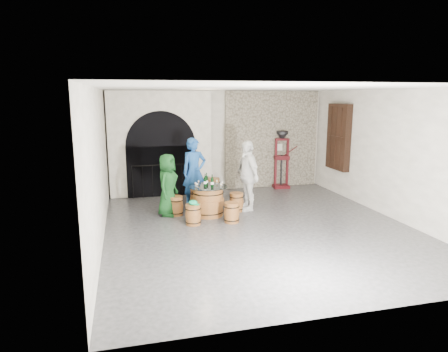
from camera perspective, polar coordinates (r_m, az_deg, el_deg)
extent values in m
plane|color=#2F2F31|center=(9.55, 4.82, -7.18)|extent=(8.00, 8.00, 0.00)
plane|color=silver|center=(12.98, -0.77, 5.04)|extent=(8.00, 0.00, 8.00)
plane|color=silver|center=(5.62, 18.37, -3.98)|extent=(8.00, 0.00, 8.00)
plane|color=silver|center=(8.69, -17.41, 1.37)|extent=(0.00, 8.00, 8.00)
plane|color=silver|center=(10.81, 22.83, 2.87)|extent=(0.00, 8.00, 8.00)
plane|color=beige|center=(9.05, 5.16, 12.40)|extent=(8.00, 8.00, 0.00)
cube|color=gray|center=(13.45, 6.80, 5.18)|extent=(3.20, 0.12, 3.18)
cube|color=silver|center=(12.43, -9.09, 4.62)|extent=(3.10, 0.50, 3.18)
cube|color=black|center=(12.29, -8.86, 0.66)|extent=(2.10, 0.03, 1.55)
cylinder|color=black|center=(12.18, -8.97, 4.24)|extent=(2.10, 0.03, 2.10)
cylinder|color=black|center=(12.20, -8.86, 1.55)|extent=(1.79, 0.04, 0.04)
cylinder|color=black|center=(12.24, -12.95, -0.90)|extent=(0.02, 0.02, 0.98)
cylinder|color=black|center=(12.25, -11.56, -0.84)|extent=(0.02, 0.02, 0.98)
cylinder|color=black|center=(12.26, -10.17, -0.77)|extent=(0.02, 0.02, 0.98)
cylinder|color=black|center=(12.29, -8.79, -0.70)|extent=(0.02, 0.02, 0.98)
cylinder|color=black|center=(12.32, -7.41, -0.63)|extent=(0.02, 0.02, 0.98)
cylinder|color=black|center=(12.35, -6.04, -0.57)|extent=(0.02, 0.02, 0.98)
cylinder|color=black|center=(12.40, -4.68, -0.50)|extent=(0.02, 0.02, 0.98)
cube|color=black|center=(12.72, 16.05, 5.37)|extent=(0.20, 1.10, 2.00)
cube|color=black|center=(12.70, 15.86, 5.37)|extent=(0.06, 0.88, 1.76)
cube|color=black|center=(12.71, 15.98, 5.37)|extent=(0.22, 0.92, 0.06)
cube|color=black|center=(12.46, 16.64, 5.23)|extent=(0.22, 0.06, 1.80)
cube|color=black|center=(12.71, 15.98, 5.37)|extent=(0.22, 0.06, 1.80)
cube|color=black|center=(12.96, 15.34, 5.52)|extent=(0.22, 0.06, 1.80)
cylinder|color=brown|center=(10.28, -2.29, -3.67)|extent=(0.77, 0.77, 0.73)
cylinder|color=brown|center=(10.28, -2.29, -3.67)|extent=(0.82, 0.82, 0.16)
torus|color=black|center=(10.35, -2.28, -5.00)|extent=(0.82, 0.82, 0.02)
torus|color=black|center=(10.22, -2.30, -2.33)|extent=(0.82, 0.82, 0.02)
cylinder|color=brown|center=(10.19, -2.30, -1.64)|extent=(0.78, 0.78, 0.02)
cylinder|color=black|center=(10.19, -2.30, -1.51)|extent=(1.00, 1.00, 0.01)
cylinder|color=brown|center=(10.39, -6.89, -4.29)|extent=(0.35, 0.35, 0.48)
cylinder|color=brown|center=(10.39, -6.89, -4.29)|extent=(0.38, 0.38, 0.11)
torus|color=black|center=(10.44, -6.87, -5.15)|extent=(0.39, 0.39, 0.02)
torus|color=black|center=(10.35, -6.91, -3.42)|extent=(0.39, 0.39, 0.02)
cylinder|color=brown|center=(10.33, -6.92, -2.96)|extent=(0.36, 0.36, 0.02)
cylinder|color=brown|center=(11.07, -3.88, -3.26)|extent=(0.35, 0.35, 0.48)
cylinder|color=brown|center=(11.07, -3.88, -3.26)|extent=(0.38, 0.38, 0.11)
torus|color=black|center=(11.11, -3.87, -4.08)|extent=(0.39, 0.39, 0.02)
torus|color=black|center=(11.03, -3.89, -2.44)|extent=(0.39, 0.39, 0.02)
cylinder|color=brown|center=(11.01, -3.90, -2.00)|extent=(0.36, 0.36, 0.02)
cylinder|color=brown|center=(10.68, 1.79, -3.79)|extent=(0.35, 0.35, 0.48)
cylinder|color=brown|center=(10.68, 1.79, -3.79)|extent=(0.38, 0.38, 0.11)
torus|color=black|center=(10.72, 1.79, -4.63)|extent=(0.39, 0.39, 0.02)
torus|color=black|center=(10.64, 1.80, -2.94)|extent=(0.39, 0.39, 0.02)
cylinder|color=brown|center=(10.62, 1.80, -2.49)|extent=(0.36, 0.36, 0.02)
cylinder|color=brown|center=(9.75, 1.09, -5.27)|extent=(0.35, 0.35, 0.48)
cylinder|color=brown|center=(9.75, 1.09, -5.27)|extent=(0.38, 0.38, 0.11)
torus|color=black|center=(9.79, 1.09, -6.19)|extent=(0.39, 0.39, 0.02)
torus|color=black|center=(9.70, 1.10, -4.35)|extent=(0.39, 0.39, 0.02)
cylinder|color=brown|center=(9.68, 1.10, -3.86)|extent=(0.36, 0.36, 0.02)
cylinder|color=brown|center=(9.60, -4.42, -5.57)|extent=(0.35, 0.35, 0.48)
cylinder|color=brown|center=(9.60, -4.42, -5.57)|extent=(0.38, 0.38, 0.11)
torus|color=black|center=(9.65, -4.41, -6.50)|extent=(0.39, 0.39, 0.02)
torus|color=black|center=(9.55, -4.44, -4.63)|extent=(0.39, 0.39, 0.02)
cylinder|color=brown|center=(9.53, -4.45, -4.13)|extent=(0.36, 0.36, 0.02)
ellipsoid|color=#0D935B|center=(9.51, -4.45, -3.80)|extent=(0.21, 0.21, 0.11)
cylinder|color=#0D935B|center=(9.51, -3.94, -4.08)|extent=(0.14, 0.14, 0.01)
imported|color=#103B16|center=(10.29, -8.06, -1.27)|extent=(0.82, 0.93, 1.60)
imported|color=navy|center=(11.09, -4.28, 0.54)|extent=(0.78, 0.60, 1.91)
imported|color=silver|center=(10.68, 3.34, 0.08)|extent=(0.62, 1.16, 1.89)
cylinder|color=black|center=(10.15, -2.70, -0.87)|extent=(0.07, 0.07, 0.22)
cylinder|color=white|center=(10.15, -2.70, -0.93)|extent=(0.08, 0.08, 0.06)
cone|color=black|center=(10.12, -2.71, -0.18)|extent=(0.07, 0.07, 0.05)
cylinder|color=black|center=(10.11, -2.71, 0.12)|extent=(0.03, 0.03, 0.07)
cylinder|color=black|center=(10.07, -1.70, -0.97)|extent=(0.07, 0.07, 0.22)
cylinder|color=white|center=(10.07, -1.70, -1.03)|extent=(0.08, 0.08, 0.06)
cone|color=black|center=(10.04, -1.70, -0.27)|extent=(0.07, 0.07, 0.05)
cylinder|color=black|center=(10.03, -1.71, 0.04)|extent=(0.03, 0.03, 0.07)
cylinder|color=black|center=(10.28, -2.50, -0.72)|extent=(0.07, 0.07, 0.22)
cylinder|color=white|center=(10.28, -2.50, -0.77)|extent=(0.08, 0.08, 0.06)
cone|color=black|center=(10.25, -2.51, -0.03)|extent=(0.07, 0.07, 0.05)
cylinder|color=black|center=(10.24, -2.51, 0.27)|extent=(0.03, 0.03, 0.07)
cylinder|color=brown|center=(11.92, -1.67, -1.86)|extent=(0.43, 0.43, 0.61)
cylinder|color=brown|center=(11.92, -1.67, -1.86)|extent=(0.46, 0.46, 0.13)
torus|color=black|center=(11.97, -1.67, -2.82)|extent=(0.47, 0.47, 0.02)
torus|color=black|center=(11.88, -1.68, -0.89)|extent=(0.47, 0.47, 0.02)
cylinder|color=brown|center=(11.86, -1.68, -0.38)|extent=(0.44, 0.44, 0.02)
cube|color=#460B12|center=(13.55, 8.12, -1.45)|extent=(0.56, 0.47, 0.10)
cube|color=#460B12|center=(13.37, 8.24, 2.62)|extent=(0.50, 0.35, 0.12)
cube|color=#460B12|center=(13.29, 8.31, 5.19)|extent=(0.48, 0.17, 0.07)
cylinder|color=black|center=(13.44, 8.19, 0.84)|extent=(0.06, 0.06, 1.00)
cylinder|color=black|center=(13.27, 8.34, 6.18)|extent=(0.38, 0.38, 0.09)
cone|color=black|center=(13.28, 8.33, 5.66)|extent=(0.38, 0.38, 0.20)
cube|color=#460B12|center=(13.34, 7.39, 1.88)|extent=(0.08, 0.08, 1.61)
cube|color=#460B12|center=(13.46, 9.04, 1.91)|extent=(0.08, 0.08, 1.61)
cylinder|color=#460B12|center=(13.39, 9.55, 3.59)|extent=(0.43, 0.07, 0.31)
cube|color=silver|center=(13.49, 7.90, 4.10)|extent=(0.18, 0.10, 0.22)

